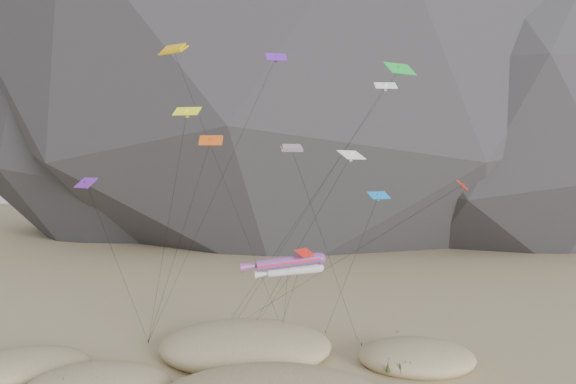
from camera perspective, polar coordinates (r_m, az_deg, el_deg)
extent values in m
ellipsoid|color=black|center=(156.44, 3.03, 17.99)|extent=(191.54, 147.29, 156.00)
ellipsoid|color=#2B2B30|center=(165.85, -13.13, 11.38)|extent=(136.20, 127.83, 116.00)
ellipsoid|color=black|center=(155.94, 21.25, 9.63)|extent=(130.55, 126.41, 100.00)
ellipsoid|color=#CCB789|center=(55.73, -4.35, -15.31)|extent=(16.52, 14.04, 3.90)
ellipsoid|color=#CCB789|center=(54.50, 12.93, -16.03)|extent=(10.60, 9.01, 2.85)
ellipsoid|color=#CCB789|center=(56.53, -24.69, -15.65)|extent=(10.23, 8.69, 2.28)
ellipsoid|color=black|center=(53.79, -3.62, -15.83)|extent=(3.39, 2.90, 1.02)
ellipsoid|color=black|center=(53.32, -1.42, -16.10)|extent=(2.17, 1.86, 0.65)
ellipsoid|color=black|center=(52.85, 12.99, -16.56)|extent=(2.49, 2.13, 0.75)
ellipsoid|color=black|center=(51.29, 11.13, -17.26)|extent=(1.97, 1.68, 0.59)
ellipsoid|color=black|center=(57.71, -25.89, -15.31)|extent=(2.45, 2.10, 0.74)
ellipsoid|color=black|center=(55.29, -24.97, -16.19)|extent=(2.24, 1.92, 0.67)
cylinder|color=#3F2D1E|center=(62.00, -6.94, -14.19)|extent=(0.08, 0.08, 0.30)
cylinder|color=#3F2D1E|center=(59.77, -4.46, -14.81)|extent=(0.08, 0.08, 0.30)
cylinder|color=#3F2D1E|center=(60.98, -1.09, -14.46)|extent=(0.08, 0.08, 0.30)
cylinder|color=#3F2D1E|center=(62.72, 3.81, -13.98)|extent=(0.08, 0.08, 0.30)
cylinder|color=#3F2D1E|center=(58.92, 7.47, -15.08)|extent=(0.08, 0.08, 0.30)
cylinder|color=#3F2D1E|center=(65.09, -5.65, -13.38)|extent=(0.08, 0.08, 0.30)
cylinder|color=#3F2D1E|center=(63.77, 11.05, -13.74)|extent=(0.08, 0.08, 0.30)
cylinder|color=#3F2D1E|center=(61.12, -14.00, -14.49)|extent=(0.08, 0.08, 0.30)
cylinder|color=#FA1A31|center=(45.35, 0.05, -7.12)|extent=(5.32, 1.83, 1.48)
sphere|color=#FA1A31|center=(45.76, 3.27, -6.77)|extent=(0.99, 0.99, 0.99)
cone|color=#FA1A31|center=(45.07, -3.56, -7.52)|extent=(2.26, 1.21, 1.06)
cylinder|color=black|center=(52.70, -0.30, -11.50)|extent=(0.96, 12.88, 10.33)
cylinder|color=silver|center=(47.07, 0.61, -7.98)|extent=(4.43, 1.30, 1.00)
sphere|color=silver|center=(47.36, 3.24, -7.71)|extent=(0.73, 0.73, 0.73)
cone|color=silver|center=(46.87, -2.32, -8.30)|extent=(1.85, 0.87, 0.75)
cylinder|color=black|center=(55.51, -1.82, -11.31)|extent=(4.84, 15.13, 9.36)
cube|color=#D6A20B|center=(53.12, -11.57, 13.92)|extent=(2.95, 2.39, 0.81)
cube|color=#D6A20B|center=(53.16, -11.57, 14.15)|extent=(2.47, 1.96, 0.79)
cylinder|color=black|center=(57.15, -5.57, -1.21)|extent=(9.34, 11.82, 28.49)
cube|color=#FF1A1B|center=(48.15, 0.38, 4.40)|extent=(2.01, 1.17, 0.54)
cube|color=#FF1A1B|center=(48.16, 0.38, 4.61)|extent=(1.70, 0.95, 0.54)
cylinder|color=black|center=(53.62, 4.06, -6.27)|extent=(6.70, 9.72, 19.52)
cube|color=#CC4F13|center=(46.07, -7.84, 5.22)|extent=(1.92, 0.91, 0.85)
cube|color=#CC4F13|center=(46.06, -7.84, 5.03)|extent=(0.23, 0.31, 0.63)
cylinder|color=black|center=(52.75, -11.31, -6.09)|extent=(8.37, 10.99, 20.07)
cube|color=red|center=(48.20, 17.30, 0.69)|extent=(1.50, 2.17, 0.86)
cube|color=red|center=(48.20, 17.30, 0.51)|extent=(0.36, 0.32, 0.66)
cylinder|color=black|center=(55.15, 4.25, -7.59)|extent=(21.00, 15.86, 16.44)
cube|color=green|center=(51.74, 11.29, 12.20)|extent=(3.07, 2.54, 1.17)
cube|color=green|center=(51.72, 11.29, 12.03)|extent=(0.48, 0.50, 0.92)
cylinder|color=black|center=(54.69, 1.38, -2.29)|extent=(17.42, 8.60, 26.63)
cube|color=#6420BC|center=(50.15, -1.21, 13.56)|extent=(1.95, 1.25, 0.79)
cube|color=#6420BC|center=(50.12, -1.21, 13.39)|extent=(0.27, 0.32, 0.60)
cylinder|color=black|center=(53.66, -8.22, -1.94)|extent=(13.50, 7.26, 27.49)
cube|color=blue|center=(47.02, 9.20, -0.33)|extent=(2.03, 1.66, 0.60)
cube|color=blue|center=(47.03, 9.20, -0.51)|extent=(0.26, 0.23, 0.62)
cylinder|color=black|center=(54.44, 6.16, -8.20)|extent=(3.85, 13.63, 15.57)
cube|color=#F3FF1A|center=(44.98, -10.22, 8.09)|extent=(2.20, 1.41, 0.74)
cube|color=#F3FF1A|center=(44.97, -10.22, 7.90)|extent=(0.28, 0.24, 0.71)
cylinder|color=black|center=(52.03, -12.38, -5.00)|extent=(6.76, 12.56, 22.26)
cube|color=#641CA5|center=(47.35, -19.85, 0.88)|extent=(2.20, 2.01, 0.82)
cube|color=#641CA5|center=(47.35, -19.85, 0.70)|extent=(0.35, 0.36, 0.68)
cylinder|color=black|center=(53.69, -16.60, -7.85)|extent=(1.48, 12.28, 16.64)
cube|color=red|center=(44.93, 1.71, -6.19)|extent=(1.71, 1.92, 0.57)
cube|color=red|center=(44.95, 1.71, -6.38)|extent=(0.23, 0.25, 0.59)
cylinder|color=black|center=(52.81, 0.12, -11.01)|extent=(2.83, 13.91, 11.07)
cube|color=white|center=(50.70, 9.89, 10.61)|extent=(1.98, 1.16, 0.68)
cube|color=white|center=(50.68, 9.89, 10.45)|extent=(0.24, 0.20, 0.66)
cylinder|color=black|center=(56.14, 1.19, -2.97)|extent=(15.14, 12.57, 25.06)
cube|color=white|center=(45.90, 6.47, 3.77)|extent=(2.48, 2.40, 0.75)
cube|color=white|center=(45.90, 6.47, 3.59)|extent=(0.32, 0.32, 0.78)
cylinder|color=black|center=(51.93, 0.37, -6.83)|extent=(9.96, 11.13, 18.89)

